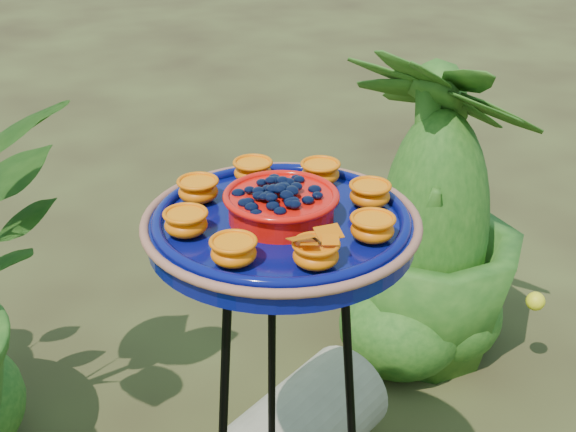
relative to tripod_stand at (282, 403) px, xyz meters
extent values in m
torus|color=black|center=(0.00, 0.00, 0.30)|extent=(0.27, 0.27, 0.01)
cylinder|color=black|center=(0.03, 0.12, -0.09)|extent=(0.03, 0.08, 0.78)
cylinder|color=#070C54|center=(0.00, 0.00, 0.33)|extent=(0.47, 0.47, 0.04)
torus|color=#AA684C|center=(0.00, 0.00, 0.34)|extent=(0.42, 0.42, 0.01)
torus|color=#070C54|center=(0.00, 0.00, 0.35)|extent=(0.38, 0.38, 0.02)
cylinder|color=red|center=(0.00, 0.00, 0.36)|extent=(0.18, 0.18, 0.04)
torus|color=red|center=(0.00, 0.00, 0.38)|extent=(0.17, 0.17, 0.01)
ellipsoid|color=black|center=(0.00, 0.00, 0.39)|extent=(0.14, 0.14, 0.03)
ellipsoid|color=#FF6602|center=(0.14, 0.00, 0.36)|extent=(0.06, 0.06, 0.03)
cylinder|color=orange|center=(0.14, 0.00, 0.38)|extent=(0.06, 0.06, 0.01)
ellipsoid|color=#FF6602|center=(0.10, 0.10, 0.36)|extent=(0.06, 0.06, 0.03)
cylinder|color=orange|center=(0.10, 0.10, 0.38)|extent=(0.06, 0.06, 0.01)
ellipsoid|color=#FF6602|center=(0.00, 0.14, 0.36)|extent=(0.06, 0.06, 0.03)
cylinder|color=orange|center=(0.00, 0.14, 0.38)|extent=(0.06, 0.06, 0.01)
ellipsoid|color=#FF6602|center=(-0.10, 0.10, 0.36)|extent=(0.06, 0.06, 0.03)
cylinder|color=orange|center=(-0.10, 0.10, 0.38)|extent=(0.06, 0.06, 0.01)
ellipsoid|color=#FF6602|center=(-0.14, 0.00, 0.36)|extent=(0.06, 0.06, 0.03)
cylinder|color=orange|center=(-0.14, 0.00, 0.38)|extent=(0.06, 0.06, 0.01)
ellipsoid|color=#FF6602|center=(-0.10, -0.10, 0.36)|extent=(0.06, 0.06, 0.03)
cylinder|color=orange|center=(-0.10, -0.10, 0.38)|extent=(0.06, 0.06, 0.01)
ellipsoid|color=#FF6602|center=(0.00, -0.14, 0.36)|extent=(0.06, 0.06, 0.03)
cylinder|color=orange|center=(0.00, -0.14, 0.38)|extent=(0.06, 0.06, 0.01)
ellipsoid|color=#FF6602|center=(0.10, -0.10, 0.36)|extent=(0.06, 0.06, 0.03)
cylinder|color=orange|center=(0.10, -0.10, 0.38)|extent=(0.06, 0.06, 0.01)
cylinder|color=black|center=(0.00, -0.14, 0.38)|extent=(0.01, 0.02, 0.00)
cube|color=orange|center=(-0.02, -0.14, 0.39)|extent=(0.04, 0.03, 0.01)
cube|color=orange|center=(0.02, -0.14, 0.39)|extent=(0.04, 0.03, 0.01)
imported|color=#1B4713|center=(0.65, 0.62, -0.04)|extent=(0.68, 0.68, 0.87)
camera|label=1|loc=(-0.36, -0.98, 0.89)|focal=50.00mm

